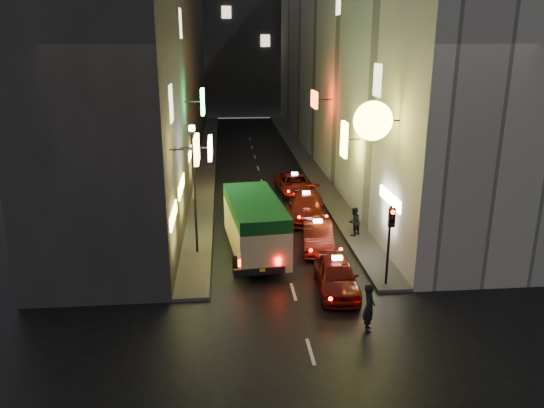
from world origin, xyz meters
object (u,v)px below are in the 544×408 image
object	(u,v)px
minibus	(255,220)
traffic_light	(391,229)
lamp_post	(194,181)
taxi_near	(337,273)
pedestrian_crossing	(369,304)

from	to	relation	value
minibus	traffic_light	world-z (taller)	traffic_light
lamp_post	traffic_light	bearing A→B (deg)	-28.91
taxi_near	traffic_light	xyz separation A→B (m)	(2.19, 0.01, 1.87)
pedestrian_crossing	lamp_post	distance (m)	10.50
lamp_post	taxi_near	bearing A→B (deg)	-37.04
traffic_light	lamp_post	world-z (taller)	lamp_post
minibus	lamp_post	bearing A→B (deg)	173.71
taxi_near	pedestrian_crossing	distance (m)	3.30
minibus	pedestrian_crossing	distance (m)	8.37
traffic_light	lamp_post	bearing A→B (deg)	151.09
minibus	lamp_post	xyz separation A→B (m)	(-2.84, 0.31, 1.93)
pedestrian_crossing	traffic_light	world-z (taller)	traffic_light
minibus	taxi_near	bearing A→B (deg)	-53.07
traffic_light	taxi_near	bearing A→B (deg)	-179.81
taxi_near	pedestrian_crossing	xyz separation A→B (m)	(0.50, -3.26, 0.22)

